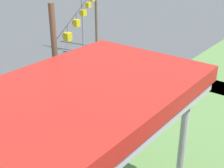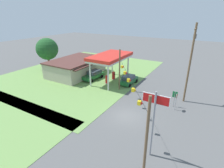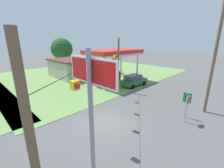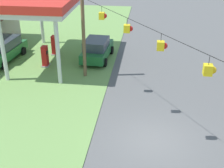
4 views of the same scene
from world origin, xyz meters
name	(u,v)px [view 1 (image 1 of 4)]	position (x,y,z in m)	size (l,w,h in m)	color
ground_plane	(86,83)	(0.00, 0.00, 0.00)	(160.00, 160.00, 0.00)	#565656
gas_station_canopy	(69,109)	(9.76, 8.40, 4.90)	(9.37, 5.23, 5.43)	silver
stop_sign_overhead	(82,1)	(-5.05, -4.86, 4.75)	(0.22, 2.38, 6.71)	gray
signal_span_gantry	(84,28)	(0.00, -0.02, 4.04)	(14.52, 10.24, 7.23)	brown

